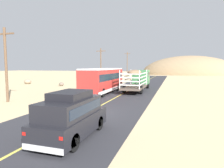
{
  "coord_description": "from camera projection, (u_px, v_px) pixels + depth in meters",
  "views": [
    {
      "loc": [
        6.08,
        -13.12,
        3.5
      ],
      "look_at": [
        0.0,
        5.89,
        1.66
      ],
      "focal_mm": 30.85,
      "sensor_mm": 36.0,
      "label": 1
    }
  ],
  "objects": [
    {
      "name": "ground_plane",
      "position": [
        88.0,
        112.0,
        14.61
      ],
      "size": [
        240.0,
        240.0,
        0.0
      ],
      "primitive_type": "plane",
      "color": "#CCB284"
    },
    {
      "name": "road_surface",
      "position": [
        88.0,
        112.0,
        14.61
      ],
      "size": [
        8.0,
        120.0,
        0.02
      ],
      "primitive_type": "cube",
      "color": "#2D2D33",
      "rests_on": "ground"
    },
    {
      "name": "road_centre_line",
      "position": [
        88.0,
        112.0,
        14.61
      ],
      "size": [
        0.16,
        117.6,
        0.0
      ],
      "primitive_type": "cube",
      "color": "#D8CC4C",
      "rests_on": "road_surface"
    },
    {
      "name": "suv_near",
      "position": [
        71.0,
        115.0,
        9.32
      ],
      "size": [
        1.9,
        4.62,
        2.29
      ],
      "color": "black",
      "rests_on": "road_surface"
    },
    {
      "name": "livestock_truck",
      "position": [
        139.0,
        78.0,
        28.68
      ],
      "size": [
        2.53,
        9.7,
        3.02
      ],
      "color": "#3F7F4C",
      "rests_on": "road_surface"
    },
    {
      "name": "bus",
      "position": [
        103.0,
        80.0,
        25.06
      ],
      "size": [
        2.54,
        10.0,
        3.21
      ],
      "color": "red",
      "rests_on": "road_surface"
    },
    {
      "name": "power_pole_near",
      "position": [
        6.0,
        62.0,
        18.59
      ],
      "size": [
        2.2,
        0.24,
        7.19
      ],
      "color": "brown",
      "rests_on": "ground"
    },
    {
      "name": "power_pole_mid",
      "position": [
        101.0,
        64.0,
        42.84
      ],
      "size": [
        2.2,
        0.24,
        7.47
      ],
      "color": "brown",
      "rests_on": "ground"
    },
    {
      "name": "power_pole_far",
      "position": [
        127.0,
        63.0,
        67.06
      ],
      "size": [
        2.2,
        0.24,
        8.47
      ],
      "color": "brown",
      "rests_on": "ground"
    },
    {
      "name": "boulder_near_shoulder",
      "position": [
        28.0,
        82.0,
        38.38
      ],
      "size": [
        1.39,
        1.33,
        0.93
      ],
      "primitive_type": "ellipsoid",
      "color": "gray",
      "rests_on": "ground"
    },
    {
      "name": "boulder_mid_field",
      "position": [
        61.0,
        84.0,
        34.41
      ],
      "size": [
        0.86,
        0.84,
        0.64
      ],
      "primitive_type": "ellipsoid",
      "color": "#756656",
      "rests_on": "ground"
    },
    {
      "name": "distant_hill",
      "position": [
        189.0,
        75.0,
        81.8
      ],
      "size": [
        39.53,
        22.94,
        15.98
      ],
      "primitive_type": "ellipsoid",
      "color": "#997C5A",
      "rests_on": "ground"
    }
  ]
}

